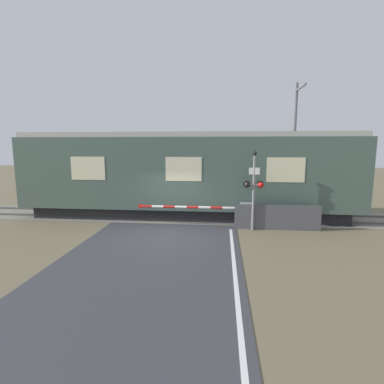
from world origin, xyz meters
The scene contains 7 objects.
ground_plane centered at (0.00, 0.00, 0.00)m, with size 80.00×80.00×0.00m, color #6B6047.
track_bed centered at (0.00, 3.23, 0.02)m, with size 36.00×3.20×0.13m.
train centered at (0.52, 3.23, 2.17)m, with size 16.47×2.88×4.25m.
crossing_barrier centered at (2.97, 1.45, 0.61)m, with size 5.21×0.44×1.12m.
signal_post centered at (3.61, 1.10, 1.92)m, with size 0.87×0.26×3.39m.
catenary_pole centered at (6.06, 5.00, 3.58)m, with size 0.20×1.90×6.86m.
roadside_fence centered at (4.67, 1.20, 0.55)m, with size 3.65×0.06×1.10m.
Camera 1 is at (2.27, -11.68, 3.63)m, focal length 28.00 mm.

